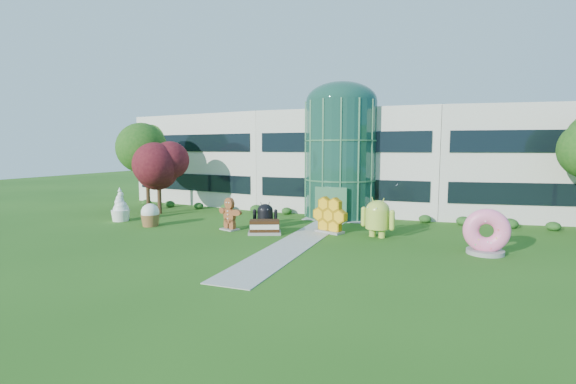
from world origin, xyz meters
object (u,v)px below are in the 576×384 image
at_px(donut, 486,231).
at_px(gingerbread, 230,214).
at_px(android_black, 265,214).
at_px(android_green, 378,215).

distance_m(donut, gingerbread, 16.70).
relative_size(android_black, gingerbread, 0.83).
height_order(android_black, donut, donut).
height_order(android_green, gingerbread, android_green).
bearing_deg(gingerbread, donut, 18.70).
height_order(android_green, donut, android_green).
bearing_deg(android_green, android_black, -160.08).
distance_m(android_black, gingerbread, 2.61).
bearing_deg(android_black, donut, -29.02).
xyz_separation_m(android_green, android_black, (-8.19, 0.12, -0.39)).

